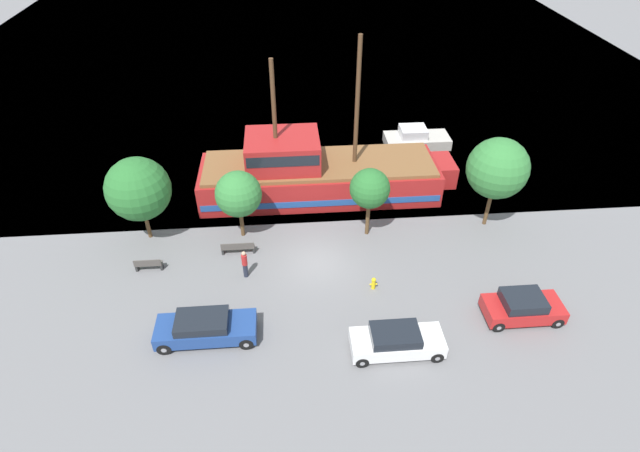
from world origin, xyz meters
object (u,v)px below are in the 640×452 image
(fire_hydrant, at_px, (374,283))
(bench_promenade_east, at_px, (148,264))
(moored_boat_dockside, at_px, (416,139))
(pedestrian_walking_near, at_px, (245,264))
(bench_promenade_west, at_px, (238,248))
(pirate_ship, at_px, (315,173))
(parked_car_curb_rear, at_px, (397,341))
(parked_car_curb_front, at_px, (523,307))
(parked_car_curb_mid, at_px, (205,328))

(fire_hydrant, bearing_deg, bench_promenade_east, 168.70)
(moored_boat_dockside, xyz_separation_m, pedestrian_walking_near, (-13.34, -14.74, 0.33))
(bench_promenade_west, height_order, pedestrian_walking_near, pedestrian_walking_near)
(pirate_ship, xyz_separation_m, bench_promenade_east, (-10.22, -7.34, -1.18))
(pirate_ship, distance_m, bench_promenade_east, 12.64)
(pirate_ship, height_order, pedestrian_walking_near, pirate_ship)
(parked_car_curb_rear, bearing_deg, bench_promenade_east, 152.13)
(parked_car_curb_front, distance_m, parked_car_curb_mid, 16.20)
(bench_promenade_west, bearing_deg, bench_promenade_east, -167.85)
(moored_boat_dockside, distance_m, bench_promenade_west, 18.80)
(moored_boat_dockside, height_order, bench_promenade_east, moored_boat_dockside)
(bench_promenade_east, bearing_deg, pedestrian_walking_near, -9.76)
(fire_hydrant, bearing_deg, parked_car_curb_rear, -85.21)
(parked_car_curb_front, relative_size, bench_promenade_east, 2.59)
(pirate_ship, distance_m, bench_promenade_west, 8.17)
(parked_car_curb_rear, relative_size, bench_promenade_east, 2.92)
(parked_car_curb_mid, distance_m, parked_car_curb_rear, 9.38)
(pirate_ship, bearing_deg, pedestrian_walking_near, -118.95)
(parked_car_curb_mid, bearing_deg, bench_promenade_east, 125.62)
(bench_promenade_east, distance_m, bench_promenade_west, 5.20)
(parked_car_curb_front, bearing_deg, parked_car_curb_mid, -179.64)
(bench_promenade_west, bearing_deg, parked_car_curb_rear, -45.03)
(parked_car_curb_front, height_order, parked_car_curb_mid, parked_car_curb_front)
(pedestrian_walking_near, bearing_deg, pirate_ship, 61.05)
(moored_boat_dockside, distance_m, parked_car_curb_mid, 24.40)
(pirate_ship, distance_m, pedestrian_walking_near, 9.52)
(pirate_ship, xyz_separation_m, bench_promenade_west, (-5.13, -6.24, -1.16))
(fire_hydrant, xyz_separation_m, pedestrian_walking_near, (-7.11, 1.58, 0.52))
(moored_boat_dockside, bearing_deg, pedestrian_walking_near, -132.14)
(fire_hydrant, relative_size, pedestrian_walking_near, 0.42)
(parked_car_curb_front, bearing_deg, bench_promenade_west, 156.97)
(bench_promenade_west, relative_size, pedestrian_walking_near, 1.09)
(parked_car_curb_front, bearing_deg, moored_boat_dockside, 93.25)
(pirate_ship, bearing_deg, parked_car_curb_mid, -116.64)
(parked_car_curb_front, xyz_separation_m, parked_car_curb_rear, (-6.95, -1.66, -0.02))
(pedestrian_walking_near, bearing_deg, fire_hydrant, -12.51)
(moored_boat_dockside, distance_m, pedestrian_walking_near, 19.89)
(parked_car_curb_mid, distance_m, pedestrian_walking_near, 4.75)
(parked_car_curb_front, bearing_deg, pirate_ship, 127.94)
(parked_car_curb_mid, bearing_deg, pirate_ship, 63.36)
(moored_boat_dockside, xyz_separation_m, fire_hydrant, (-6.23, -16.32, -0.19))
(pirate_ship, xyz_separation_m, parked_car_curb_front, (9.83, -12.60, -0.88))
(parked_car_curb_rear, bearing_deg, moored_boat_dockside, 74.18)
(bench_promenade_west, bearing_deg, parked_car_curb_front, -23.03)
(parked_car_curb_front, relative_size, parked_car_curb_rear, 0.89)
(parked_car_curb_mid, bearing_deg, parked_car_curb_rear, -9.56)
(bench_promenade_west, bearing_deg, moored_boat_dockside, 42.41)
(parked_car_curb_mid, xyz_separation_m, fire_hydrant, (8.89, 2.82, -0.33))
(fire_hydrant, xyz_separation_m, bench_promenade_west, (-7.65, 3.64, 0.04))
(moored_boat_dockside, xyz_separation_m, bench_promenade_east, (-18.97, -13.78, -0.17))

